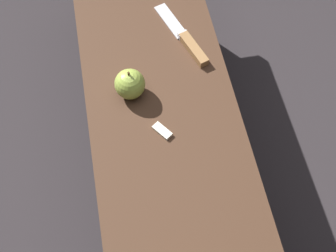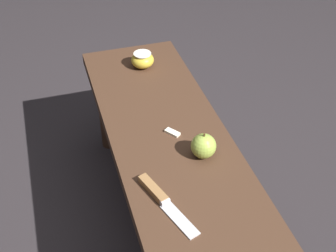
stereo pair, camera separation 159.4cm
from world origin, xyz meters
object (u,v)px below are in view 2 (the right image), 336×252
at_px(wooden_bench, 182,180).
at_px(knife, 160,197).
at_px(apple_cut, 143,60).
at_px(apple_whole, 204,146).

bearing_deg(wooden_bench, knife, 137.69).
distance_m(wooden_bench, apple_cut, 0.54).
height_order(knife, apple_cut, apple_cut).
relative_size(wooden_bench, apple_cut, 16.69).
bearing_deg(knife, wooden_bench, 119.11).
relative_size(wooden_bench, apple_whole, 16.92).
height_order(knife, apple_whole, apple_whole).
relative_size(knife, apple_whole, 2.84).
xyz_separation_m(wooden_bench, apple_cut, (0.53, -0.02, 0.09)).
xyz_separation_m(knife, apple_whole, (0.12, -0.16, 0.03)).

